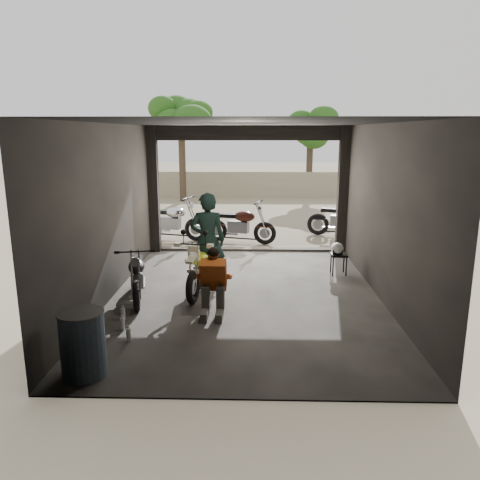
# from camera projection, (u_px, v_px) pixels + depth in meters

# --- Properties ---
(ground) EXTENTS (80.00, 80.00, 0.00)m
(ground) POSITION_uv_depth(u_px,v_px,m) (245.00, 297.00, 8.84)
(ground) COLOR #7A6D56
(ground) RESTS_ON ground
(garage) EXTENTS (7.00, 7.13, 3.20)m
(garage) POSITION_uv_depth(u_px,v_px,m) (246.00, 225.00, 9.08)
(garage) COLOR #2D2B28
(garage) RESTS_ON ground
(boundary_wall) EXTENTS (18.00, 0.30, 1.20)m
(boundary_wall) POSITION_uv_depth(u_px,v_px,m) (250.00, 184.00, 22.34)
(boundary_wall) COLOR gray
(boundary_wall) RESTS_ON ground
(tree_left) EXTENTS (2.20, 2.20, 5.60)m
(tree_left) POSITION_uv_depth(u_px,v_px,m) (181.00, 110.00, 20.19)
(tree_left) COLOR #382B1E
(tree_left) RESTS_ON ground
(tree_right) EXTENTS (2.20, 2.20, 5.00)m
(tree_right) POSITION_uv_depth(u_px,v_px,m) (311.00, 120.00, 21.59)
(tree_right) COLOR #382B1E
(tree_right) RESTS_ON ground
(main_bike) EXTENTS (0.94, 1.75, 1.11)m
(main_bike) POSITION_uv_depth(u_px,v_px,m) (202.00, 265.00, 8.98)
(main_bike) COLOR #EEEFCA
(main_bike) RESTS_ON ground
(left_bike) EXTENTS (0.95, 1.65, 1.05)m
(left_bike) POSITION_uv_depth(u_px,v_px,m) (137.00, 272.00, 8.61)
(left_bike) COLOR black
(left_bike) RESTS_ON ground
(outside_bike_a) EXTENTS (1.99, 1.23, 1.26)m
(outside_bike_a) POSITION_uv_depth(u_px,v_px,m) (172.00, 218.00, 13.44)
(outside_bike_a) COLOR black
(outside_bike_a) RESTS_ON ground
(outside_bike_b) EXTENTS (1.91, 1.16, 1.21)m
(outside_bike_b) POSITION_uv_depth(u_px,v_px,m) (240.00, 222.00, 13.00)
(outside_bike_b) COLOR #39140D
(outside_bike_b) RESTS_ON ground
(outside_bike_c) EXTENTS (1.97, 1.25, 1.24)m
(outside_bike_c) POSITION_uv_depth(u_px,v_px,m) (343.00, 216.00, 13.78)
(outside_bike_c) COLOR black
(outside_bike_c) RESTS_ON ground
(rider) EXTENTS (0.73, 0.51, 1.91)m
(rider) POSITION_uv_depth(u_px,v_px,m) (208.00, 240.00, 9.22)
(rider) COLOR black
(rider) RESTS_ON ground
(mechanic) EXTENTS (0.59, 0.79, 1.12)m
(mechanic) POSITION_uv_depth(u_px,v_px,m) (213.00, 284.00, 7.81)
(mechanic) COLOR #C15519
(mechanic) RESTS_ON ground
(stool) EXTENTS (0.34, 0.34, 0.47)m
(stool) POSITION_uv_depth(u_px,v_px,m) (339.00, 257.00, 10.11)
(stool) COLOR black
(stool) RESTS_ON ground
(helmet) EXTENTS (0.35, 0.36, 0.26)m
(helmet) POSITION_uv_depth(u_px,v_px,m) (337.00, 248.00, 10.03)
(helmet) COLOR silver
(helmet) RESTS_ON stool
(oil_drum) EXTENTS (0.74, 0.74, 0.87)m
(oil_drum) POSITION_uv_depth(u_px,v_px,m) (83.00, 345.00, 5.87)
(oil_drum) COLOR #435770
(oil_drum) RESTS_ON ground
(sign_post) EXTENTS (0.72, 0.08, 2.17)m
(sign_post) POSITION_uv_depth(u_px,v_px,m) (402.00, 203.00, 10.77)
(sign_post) COLOR black
(sign_post) RESTS_ON ground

